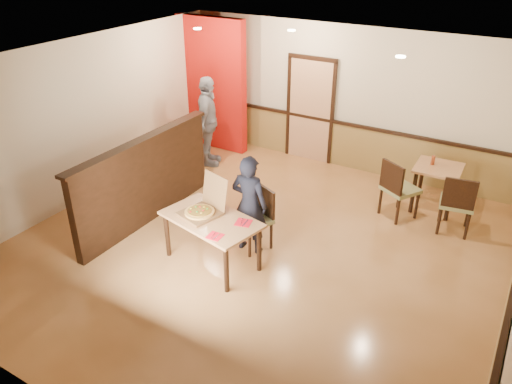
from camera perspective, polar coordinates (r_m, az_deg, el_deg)
floor at (r=7.71m, az=0.18°, el=-6.36°), size 7.00×7.00×0.00m
ceiling at (r=6.55m, az=0.21°, el=14.29°), size 7.00×7.00×0.00m
wall_back at (r=10.00m, az=10.63°, el=10.33°), size 7.00×0.00×7.00m
wall_left at (r=9.18m, az=-19.15°, el=7.65°), size 0.00×7.00×7.00m
wainscot_back at (r=10.29m, az=10.11°, el=5.25°), size 7.00×0.04×0.90m
chair_rail_back at (r=10.10m, az=10.29°, el=7.67°), size 7.00×0.06×0.06m
wainscot_right at (r=6.74m, az=27.04°, el=-11.05°), size 0.04×7.00×0.90m
back_door at (r=10.35m, az=6.21°, el=9.23°), size 0.90×0.06×2.10m
booth_partition at (r=8.27m, az=-12.55°, el=1.35°), size 0.20×3.10×1.44m
red_accent_panel at (r=10.88m, az=-5.03°, el=12.14°), size 1.60×0.20×2.78m
spot_a at (r=9.28m, az=-6.71°, el=18.06°), size 0.14×0.14×0.02m
spot_b at (r=9.08m, az=4.08°, el=17.96°), size 0.14×0.14×0.02m
spot_c at (r=7.39m, az=16.19°, el=14.64°), size 0.14×0.14×0.02m
main_table at (r=7.07m, az=-5.13°, el=-3.75°), size 1.54×1.08×0.75m
diner_chair at (r=7.50m, az=0.12°, el=-2.71°), size 0.63×0.63×0.96m
side_chair_left at (r=8.55m, az=15.86°, el=0.53°), size 0.70×0.70×1.03m
side_chair_right at (r=8.40m, az=22.01°, el=-1.07°), size 0.58×0.58×1.02m
side_table at (r=8.99m, az=19.99°, el=1.67°), size 0.77×0.77×0.80m
diner at (r=7.29m, az=-0.77°, el=-1.44°), size 0.59×0.41×1.54m
passerby at (r=10.11m, az=-5.53°, el=7.97°), size 0.85×1.16×1.83m
pizza_box at (r=7.10m, az=-6.13°, el=-2.01°), size 0.63×0.70×0.53m
pizza at (r=7.08m, az=-6.47°, el=-2.28°), size 0.42×0.42×0.03m
napkin_near at (r=6.62m, az=-4.72°, el=-5.04°), size 0.21×0.21×0.01m
napkin_far at (r=6.88m, az=-1.45°, el=-3.51°), size 0.26×0.26×0.01m
condiment at (r=8.94m, az=19.57°, el=3.44°), size 0.06×0.06×0.16m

